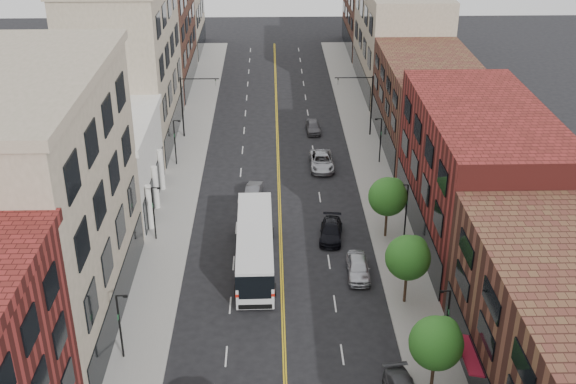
{
  "coord_description": "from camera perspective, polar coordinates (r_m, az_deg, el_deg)",
  "views": [
    {
      "loc": [
        -0.74,
        -31.37,
        32.26
      ],
      "look_at": [
        0.64,
        23.2,
        5.0
      ],
      "focal_mm": 45.0,
      "sensor_mm": 36.0,
      "label": 1
    }
  ],
  "objects": [
    {
      "name": "bldg_l_far_b",
      "position": [
        103.69,
        -10.67,
        12.27
      ],
      "size": [
        10.0,
        20.0,
        15.0
      ],
      "primitive_type": "cube",
      "color": "#592D23",
      "rests_on": "ground"
    },
    {
      "name": "signal_mast_right",
      "position": [
        84.75,
        6.15,
        7.37
      ],
      "size": [
        4.49,
        0.18,
        7.2
      ],
      "color": "black",
      "rests_on": "sidewalk_right"
    },
    {
      "name": "sidewalk_right",
      "position": [
        74.54,
        6.98,
        0.74
      ],
      "size": [
        4.0,
        110.0,
        0.15
      ],
      "primitive_type": "cube",
      "color": "gray",
      "rests_on": "ground"
    },
    {
      "name": "bldg_l_tanoffice",
      "position": [
        52.67,
        -19.27,
        -1.28
      ],
      "size": [
        10.0,
        22.0,
        18.0
      ],
      "primitive_type": "cube",
      "color": "gray",
      "rests_on": "ground"
    },
    {
      "name": "lamp_r_2",
      "position": [
        63.72,
        9.3,
        -1.21
      ],
      "size": [
        0.81,
        0.55,
        5.05
      ],
      "color": "black",
      "rests_on": "sidewalk_right"
    },
    {
      "name": "bldg_r_mid",
      "position": [
        63.8,
        14.84,
        1.29
      ],
      "size": [
        10.0,
        22.0,
        12.0
      ],
      "primitive_type": "cube",
      "color": "maroon",
      "rests_on": "ground"
    },
    {
      "name": "bldg_l_far_a",
      "position": [
        84.29,
        -12.7,
        9.87
      ],
      "size": [
        10.0,
        20.0,
        18.0
      ],
      "primitive_type": "cube",
      "color": "gray",
      "rests_on": "ground"
    },
    {
      "name": "car_lane_b",
      "position": [
        77.27,
        2.68,
        2.45
      ],
      "size": [
        2.55,
        5.5,
        1.53
      ],
      "primitive_type": "imported",
      "rotation": [
        0.0,
        0.0,
        -0.0
      ],
      "color": "#A4A6AC",
      "rests_on": "ground"
    },
    {
      "name": "bldg_r_far_a",
      "position": [
        83.01,
        11.06,
        6.86
      ],
      "size": [
        10.0,
        20.0,
        10.0
      ],
      "primitive_type": "cube",
      "color": "#592D23",
      "rests_on": "ground"
    },
    {
      "name": "car_lane_c",
      "position": [
        86.78,
        2.0,
        5.18
      ],
      "size": [
        1.79,
        4.1,
        1.38
      ],
      "primitive_type": "imported",
      "rotation": [
        0.0,
        0.0,
        0.04
      ],
      "color": "#56555B",
      "rests_on": "ground"
    },
    {
      "name": "lamp_l_2",
      "position": [
        63.46,
        -10.54,
        -1.44
      ],
      "size": [
        0.81,
        0.55,
        5.05
      ],
      "color": "black",
      "rests_on": "sidewalk_left"
    },
    {
      "name": "tree_r_1",
      "position": [
        46.37,
        11.72,
        -11.48
      ],
      "size": [
        3.4,
        3.4,
        5.59
      ],
      "color": "black",
      "rests_on": "sidewalk_right"
    },
    {
      "name": "car_parked_far",
      "position": [
        58.85,
        5.57,
        -5.95
      ],
      "size": [
        1.97,
        4.6,
        1.55
      ],
      "primitive_type": "imported",
      "rotation": [
        0.0,
        0.0,
        -0.03
      ],
      "color": "#B9BAC1",
      "rests_on": "ground"
    },
    {
      "name": "bldg_r_far_b",
      "position": [
        102.14,
        8.79,
        11.91
      ],
      "size": [
        10.0,
        22.0,
        14.0
      ],
      "primitive_type": "cube",
      "color": "gray",
      "rests_on": "ground"
    },
    {
      "name": "lamp_r_3",
      "position": [
        78.02,
        7.3,
        4.26
      ],
      "size": [
        0.81,
        0.55,
        5.05
      ],
      "color": "black",
      "rests_on": "sidewalk_right"
    },
    {
      "name": "lamp_l_1",
      "position": [
        50.12,
        -13.12,
        -10.04
      ],
      "size": [
        0.81,
        0.55,
        5.05
      ],
      "color": "black",
      "rests_on": "sidewalk_left"
    },
    {
      "name": "lamp_l_3",
      "position": [
        77.82,
        -8.9,
        4.09
      ],
      "size": [
        0.81,
        0.55,
        5.05
      ],
      "color": "black",
      "rests_on": "sidewalk_left"
    },
    {
      "name": "tree_r_2",
      "position": [
        54.39,
        9.54,
        -5.02
      ],
      "size": [
        3.4,
        3.4,
        5.59
      ],
      "color": "black",
      "rests_on": "sidewalk_right"
    },
    {
      "name": "sidewalk_left",
      "position": [
        74.34,
        -8.46,
        0.57
      ],
      "size": [
        4.0,
        110.0,
        0.15
      ],
      "primitive_type": "cube",
      "color": "gray",
      "rests_on": "ground"
    },
    {
      "name": "tree_r_3",
      "position": [
        62.99,
        7.96,
        -0.27
      ],
      "size": [
        3.4,
        3.4,
        5.59
      ],
      "color": "black",
      "rests_on": "sidewalk_right"
    },
    {
      "name": "lamp_r_1",
      "position": [
        50.44,
        12.42,
        -9.69
      ],
      "size": [
        0.81,
        0.55,
        5.05
      ],
      "color": "black",
      "rests_on": "sidewalk_right"
    },
    {
      "name": "signal_mast_left",
      "position": [
        84.57,
        -7.9,
        7.22
      ],
      "size": [
        4.49,
        0.18,
        7.2
      ],
      "color": "black",
      "rests_on": "sidewalk_left"
    },
    {
      "name": "car_lane_behind",
      "position": [
        71.2,
        -2.73,
        0.16
      ],
      "size": [
        1.83,
        4.14,
        1.32
      ],
      "primitive_type": "imported",
      "rotation": [
        0.0,
        0.0,
        3.03
      ],
      "color": "#47484C",
      "rests_on": "ground"
    },
    {
      "name": "bldg_r_far_c",
      "position": [
        121.68,
        7.18,
        13.63
      ],
      "size": [
        10.0,
        18.0,
        11.0
      ],
      "primitive_type": "cube",
      "color": "#592D23",
      "rests_on": "ground"
    },
    {
      "name": "bldg_l_white",
      "position": [
        70.37,
        -14.68,
        1.95
      ],
      "size": [
        10.0,
        14.0,
        8.0
      ],
      "primitive_type": "cube",
      "color": "silver",
      "rests_on": "ground"
    },
    {
      "name": "city_bus",
      "position": [
        59.37,
        -2.63,
        -4.15
      ],
      "size": [
        3.37,
        13.35,
        3.42
      ],
      "rotation": [
        0.0,
        0.0,
        0.02
      ],
      "color": "silver",
      "rests_on": "ground"
    },
    {
      "name": "car_lane_a",
      "position": [
        63.95,
        3.42,
        -3.1
      ],
      "size": [
        2.49,
        4.94,
        1.38
      ],
      "primitive_type": "imported",
      "rotation": [
        0.0,
        0.0,
        -0.12
      ],
      "color": "black",
      "rests_on": "ground"
    }
  ]
}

